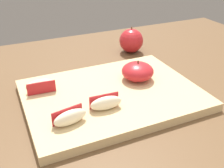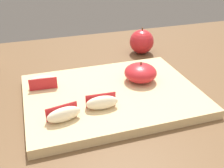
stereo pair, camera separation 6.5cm
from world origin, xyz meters
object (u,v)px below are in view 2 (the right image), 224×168
(apple_half_skin_up, at_px, (140,72))
(apple_wedge_left, at_px, (102,102))
(apple_wedge_right, at_px, (43,82))
(cutting_board, at_px, (112,95))
(apple_wedge_back, at_px, (64,114))
(whole_apple_crimson, at_px, (142,42))

(apple_half_skin_up, relative_size, apple_wedge_left, 1.16)
(apple_half_skin_up, relative_size, apple_wedge_right, 1.16)
(cutting_board, xyz_separation_m, apple_half_skin_up, (0.09, 0.03, 0.03))
(apple_wedge_right, xyz_separation_m, apple_wedge_back, (0.03, -0.15, 0.00))
(apple_half_skin_up, height_order, whole_apple_crimson, whole_apple_crimson)
(whole_apple_crimson, bearing_deg, apple_wedge_right, -152.13)
(whole_apple_crimson, bearing_deg, cutting_board, -126.40)
(cutting_board, height_order, apple_wedge_right, apple_wedge_right)
(cutting_board, relative_size, whole_apple_crimson, 4.68)
(cutting_board, relative_size, apple_wedge_back, 5.62)
(apple_half_skin_up, distance_m, apple_wedge_left, 0.16)
(cutting_board, xyz_separation_m, whole_apple_crimson, (0.18, 0.25, 0.03))
(apple_wedge_right, bearing_deg, cutting_board, -24.43)
(apple_half_skin_up, relative_size, apple_wedge_back, 1.13)
(apple_half_skin_up, height_order, apple_wedge_left, apple_half_skin_up)
(apple_half_skin_up, xyz_separation_m, apple_wedge_left, (-0.13, -0.10, -0.01))
(apple_wedge_right, bearing_deg, apple_half_skin_up, -8.94)
(apple_wedge_left, bearing_deg, cutting_board, 55.77)
(apple_wedge_right, relative_size, whole_apple_crimson, 0.81)
(apple_wedge_back, distance_m, whole_apple_crimson, 0.46)
(apple_wedge_back, bearing_deg, cutting_board, 32.61)
(apple_wedge_back, bearing_deg, whole_apple_crimson, 46.72)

